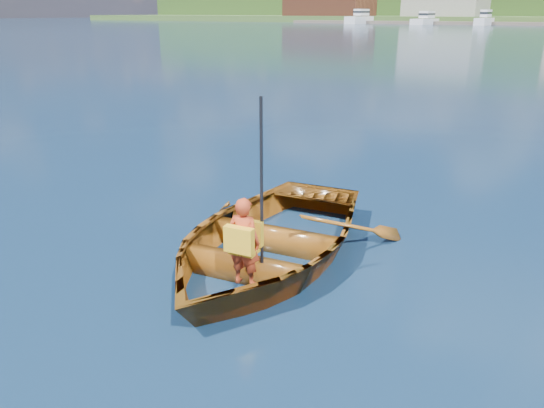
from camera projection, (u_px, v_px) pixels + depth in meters
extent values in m
plane|color=#0F1B3D|center=(165.00, 259.00, 6.99)|extent=(600.00, 600.00, 0.00)
imported|color=brown|center=(266.00, 238.00, 6.90)|extent=(3.73, 4.70, 0.87)
imported|color=#B93A1B|center=(244.00, 242.00, 5.96)|extent=(0.42, 0.32, 1.05)
cube|color=gold|center=(239.00, 240.00, 5.83)|extent=(0.35, 0.16, 0.30)
cube|color=gold|center=(249.00, 232.00, 6.04)|extent=(0.35, 0.14, 0.30)
cube|color=gold|center=(244.00, 251.00, 6.00)|extent=(0.33, 0.27, 0.05)
cylinder|color=black|center=(262.00, 194.00, 5.84)|extent=(0.04, 0.04, 2.14)
cube|color=brown|center=(329.00, 0.00, 180.23)|extent=(28.00, 16.00, 10.00)
cube|color=silver|center=(359.00, 20.00, 153.29)|extent=(3.43, 12.27, 2.24)
cube|color=silver|center=(362.00, 12.00, 153.47)|extent=(2.40, 5.52, 1.80)
cube|color=black|center=(362.00, 12.00, 153.44)|extent=(2.47, 5.77, 0.50)
cube|color=silver|center=(425.00, 22.00, 142.85)|extent=(3.56, 12.72, 1.67)
cube|color=silver|center=(427.00, 14.00, 143.18)|extent=(2.49, 5.72, 1.80)
cube|color=black|center=(427.00, 14.00, 143.15)|extent=(2.56, 5.98, 0.50)
cube|color=silver|center=(484.00, 22.00, 134.47)|extent=(2.67, 9.53, 1.97)
cube|color=silver|center=(486.00, 13.00, 134.50)|extent=(1.87, 4.29, 1.80)
cube|color=black|center=(486.00, 13.00, 134.46)|extent=(1.92, 4.48, 0.50)
cylinder|color=#382314|center=(416.00, 2.00, 204.27)|extent=(0.80, 0.80, 3.04)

